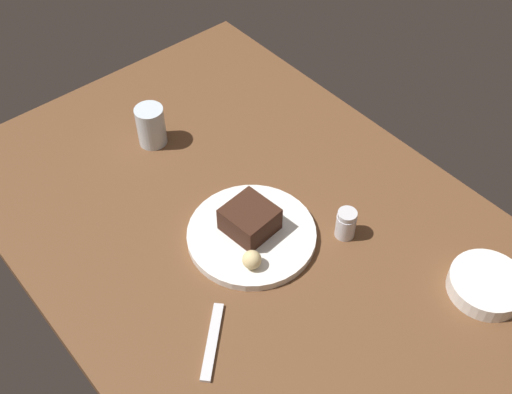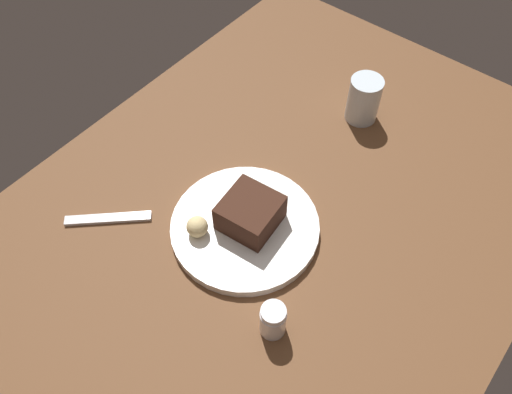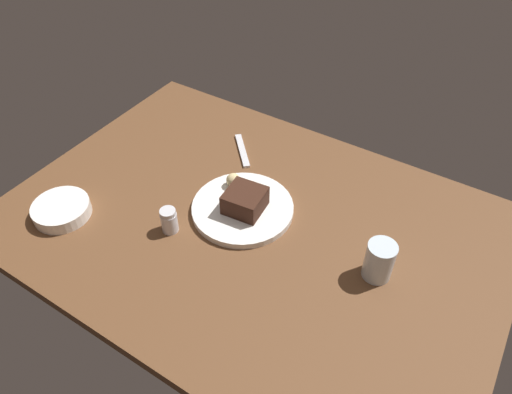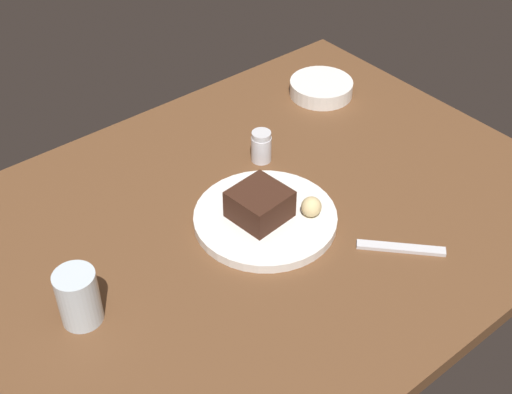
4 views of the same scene
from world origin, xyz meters
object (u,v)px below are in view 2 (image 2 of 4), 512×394
object	(u,v)px
dessert_plate	(245,227)
salt_shaker	(273,320)
chocolate_cake_slice	(250,213)
bread_roll	(197,227)
dessert_spoon	(108,218)
water_glass	(364,99)

from	to	relation	value
dessert_plate	salt_shaker	world-z (taller)	salt_shaker
salt_shaker	chocolate_cake_slice	bearing A→B (deg)	49.46
chocolate_cake_slice	bread_roll	world-z (taller)	chocolate_cake_slice
dessert_spoon	salt_shaker	bearing A→B (deg)	-39.69
water_glass	dessert_spoon	bearing A→B (deg)	157.03
bread_roll	dessert_spoon	size ratio (longest dim) A/B	0.24
salt_shaker	water_glass	world-z (taller)	water_glass
chocolate_cake_slice	water_glass	world-z (taller)	water_glass
dessert_spoon	bread_roll	bearing A→B (deg)	-17.66
water_glass	dessert_spoon	size ratio (longest dim) A/B	0.63
salt_shaker	water_glass	size ratio (longest dim) A/B	0.69
dessert_plate	water_glass	size ratio (longest dim) A/B	2.71
dessert_plate	bread_roll	bearing A→B (deg)	140.64
chocolate_cake_slice	dessert_spoon	distance (cm)	25.32
chocolate_cake_slice	salt_shaker	distance (cm)	18.85
dessert_plate	salt_shaker	xyz separation A→B (cm)	(-11.23, -14.68, 2.34)
salt_shaker	bread_roll	bearing A→B (deg)	75.81
bread_roll	water_glass	xyz separation A→B (cm)	(42.07, -5.91, 1.16)
chocolate_cake_slice	bread_roll	size ratio (longest dim) A/B	2.50
salt_shaker	dessert_spoon	xyz separation A→B (cm)	(-2.15, 34.74, -2.86)
salt_shaker	water_glass	xyz separation A→B (cm)	(47.08, 13.87, 1.51)
bread_roll	salt_shaker	size ratio (longest dim) A/B	0.56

